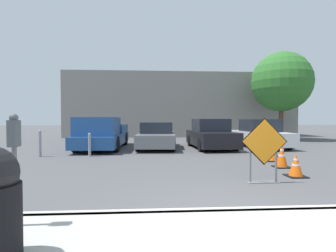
% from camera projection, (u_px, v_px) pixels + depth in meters
% --- Properties ---
extents(ground_plane, '(96.00, 96.00, 0.00)m').
position_uv_depth(ground_plane, '(175.00, 147.00, 14.02)').
color(ground_plane, '#4C4C4F').
extents(curb_lip, '(26.24, 0.20, 0.14)m').
position_uv_depth(curb_lip, '(233.00, 213.00, 4.04)').
color(curb_lip, '#ADAAA3').
rests_on(curb_lip, ground_plane).
extents(road_closed_sign, '(1.12, 0.20, 1.55)m').
position_uv_depth(road_closed_sign, '(264.00, 147.00, 6.21)').
color(road_closed_sign, black).
rests_on(road_closed_sign, ground_plane).
extents(traffic_cone_nearest, '(0.48, 0.48, 0.62)m').
position_uv_depth(traffic_cone_nearest, '(296.00, 165.00, 6.91)').
color(traffic_cone_nearest, black).
rests_on(traffic_cone_nearest, ground_plane).
extents(traffic_cone_second, '(0.47, 0.47, 0.75)m').
position_uv_depth(traffic_cone_second, '(282.00, 156.00, 8.22)').
color(traffic_cone_second, black).
rests_on(traffic_cone_second, ground_plane).
extents(traffic_cone_third, '(0.53, 0.53, 0.69)m').
position_uv_depth(traffic_cone_third, '(272.00, 152.00, 9.48)').
color(traffic_cone_third, black).
rests_on(traffic_cone_third, ground_plane).
extents(traffic_cone_fourth, '(0.54, 0.54, 0.76)m').
position_uv_depth(traffic_cone_fourth, '(269.00, 147.00, 10.78)').
color(traffic_cone_fourth, black).
rests_on(traffic_cone_fourth, ground_plane).
extents(pickup_truck, '(2.17, 5.46, 1.60)m').
position_uv_depth(pickup_truck, '(102.00, 135.00, 13.19)').
color(pickup_truck, navy).
rests_on(pickup_truck, ground_plane).
extents(parked_car_nearest, '(2.11, 4.49, 1.34)m').
position_uv_depth(parked_car_nearest, '(157.00, 136.00, 13.63)').
color(parked_car_nearest, slate).
rests_on(parked_car_nearest, ground_plane).
extents(parked_car_second, '(2.03, 4.13, 1.52)m').
position_uv_depth(parked_car_second, '(211.00, 135.00, 13.51)').
color(parked_car_second, black).
rests_on(parked_car_second, ground_plane).
extents(parked_car_third, '(2.06, 4.15, 1.50)m').
position_uv_depth(parked_car_third, '(260.00, 134.00, 14.04)').
color(parked_car_third, white).
rests_on(parked_car_third, ground_plane).
extents(bollard_nearest, '(0.12, 0.12, 0.96)m').
position_uv_depth(bollard_nearest, '(90.00, 144.00, 10.63)').
color(bollard_nearest, gray).
rests_on(bollard_nearest, ground_plane).
extents(bollard_second, '(0.12, 0.12, 1.08)m').
position_uv_depth(bollard_second, '(40.00, 143.00, 10.50)').
color(bollard_second, gray).
rests_on(bollard_second, ground_plane).
extents(parking_meter, '(0.11, 0.15, 1.46)m').
position_uv_depth(parking_meter, '(14.00, 150.00, 3.39)').
color(parking_meter, '#59595B').
rests_on(parking_meter, sidewalk_strip).
extents(building_facade_backdrop, '(19.39, 5.00, 5.39)m').
position_uv_depth(building_facade_backdrop, '(180.00, 106.00, 23.71)').
color(building_facade_backdrop, gray).
rests_on(building_facade_backdrop, ground_plane).
extents(street_tree_behind_lot, '(4.26, 4.26, 6.32)m').
position_uv_depth(street_tree_behind_lot, '(282.00, 82.00, 18.83)').
color(street_tree_behind_lot, '#513823').
rests_on(street_tree_behind_lot, ground_plane).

